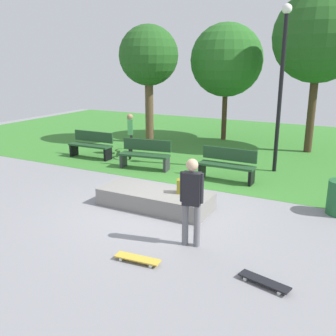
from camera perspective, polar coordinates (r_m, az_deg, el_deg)
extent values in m
plane|color=gray|center=(8.71, -1.22, -6.20)|extent=(28.00, 28.00, 0.00)
cube|color=#387A2D|center=(15.80, 12.65, 3.52)|extent=(26.60, 12.23, 0.01)
cube|color=gray|center=(8.76, -1.95, -4.68)|extent=(2.62, 1.06, 0.39)
cube|color=olive|center=(8.51, 2.27, -2.78)|extent=(0.34, 0.30, 0.32)
cylinder|color=slate|center=(6.96, 2.62, -8.52)|extent=(0.12, 0.12, 0.80)
cylinder|color=slate|center=(6.92, 4.41, -8.71)|extent=(0.12, 0.12, 0.80)
cube|color=black|center=(6.68, 3.61, -3.15)|extent=(0.35, 0.26, 0.60)
cylinder|color=black|center=(6.71, 2.20, -2.83)|extent=(0.09, 0.09, 0.55)
cylinder|color=black|center=(6.64, 5.05, -3.08)|extent=(0.09, 0.09, 0.55)
sphere|color=tan|center=(6.55, 3.68, 0.47)|extent=(0.22, 0.22, 0.22)
cube|color=gold|center=(6.55, -4.63, -13.48)|extent=(0.81, 0.26, 0.02)
cylinder|color=silver|center=(6.52, -2.04, -13.98)|extent=(0.06, 0.03, 0.06)
cylinder|color=silver|center=(6.39, -2.66, -14.63)|extent=(0.06, 0.03, 0.06)
cylinder|color=silver|center=(6.75, -6.47, -12.98)|extent=(0.06, 0.03, 0.06)
cylinder|color=silver|center=(6.62, -7.17, -13.57)|extent=(0.06, 0.03, 0.06)
cube|color=black|center=(6.11, 14.37, -16.27)|extent=(0.82, 0.39, 0.02)
cylinder|color=silver|center=(6.10, 17.13, -17.01)|extent=(0.06, 0.04, 0.06)
cylinder|color=silver|center=(5.98, 16.46, -17.71)|extent=(0.06, 0.04, 0.06)
cylinder|color=silver|center=(6.30, 12.35, -15.50)|extent=(0.06, 0.04, 0.06)
cylinder|color=silver|center=(6.18, 11.59, -16.12)|extent=(0.06, 0.04, 0.06)
cube|color=#1E4223|center=(11.78, -3.60, 1.96)|extent=(1.64, 0.65, 0.06)
cube|color=#1E4223|center=(11.91, -3.20, 3.51)|extent=(1.59, 0.27, 0.36)
cube|color=#2D2D33|center=(11.57, -0.23, 0.59)|extent=(0.13, 0.40, 0.45)
cube|color=#2D2D33|center=(12.14, -6.77, 1.20)|extent=(0.13, 0.40, 0.45)
cube|color=#1E4223|center=(10.69, 8.82, 0.36)|extent=(1.61, 0.47, 0.06)
cube|color=#1E4223|center=(10.83, 9.29, 2.06)|extent=(1.60, 0.09, 0.36)
cube|color=black|center=(10.54, 12.53, -1.33)|extent=(0.09, 0.40, 0.45)
cube|color=black|center=(11.01, 5.18, -0.27)|extent=(0.09, 0.40, 0.45)
cube|color=#1E4223|center=(13.41, -11.70, 3.37)|extent=(1.61, 0.47, 0.06)
cube|color=#1E4223|center=(13.52, -11.20, 4.71)|extent=(1.60, 0.09, 0.36)
cube|color=black|center=(13.03, -9.09, 2.12)|extent=(0.09, 0.40, 0.45)
cube|color=black|center=(13.91, -14.05, 2.72)|extent=(0.09, 0.40, 0.45)
cylinder|color=brown|center=(15.58, -2.85, 8.92)|extent=(0.33, 0.33, 2.80)
sphere|color=#23561E|center=(15.47, -2.96, 16.67)|extent=(2.35, 2.35, 2.35)
cylinder|color=#42301E|center=(14.82, 20.91, 8.24)|extent=(0.28, 0.28, 3.15)
sphere|color=#23561E|center=(14.75, 21.91, 18.01)|extent=(3.18, 3.18, 3.18)
cylinder|color=#42301E|center=(16.44, 8.54, 8.47)|extent=(0.21, 0.21, 2.43)
sphere|color=#286623|center=(16.31, 8.85, 15.84)|extent=(2.99, 2.99, 2.99)
cylinder|color=black|center=(11.69, 16.59, 10.31)|extent=(0.12, 0.12, 4.55)
sphere|color=silver|center=(11.73, 17.57, 22.01)|extent=(0.28, 0.28, 0.28)
torus|color=black|center=(14.22, -5.55, 3.83)|extent=(0.41, 0.65, 0.72)
torus|color=black|center=(13.15, -5.77, 2.84)|extent=(0.41, 0.65, 0.72)
cube|color=#B22626|center=(13.64, -5.68, 4.18)|extent=(0.53, 0.88, 0.08)
cube|color=#3F8C4C|center=(13.55, -5.74, 6.25)|extent=(0.30, 0.33, 0.56)
sphere|color=#9E7556|center=(13.50, -5.78, 7.71)|extent=(0.22, 0.22, 0.22)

